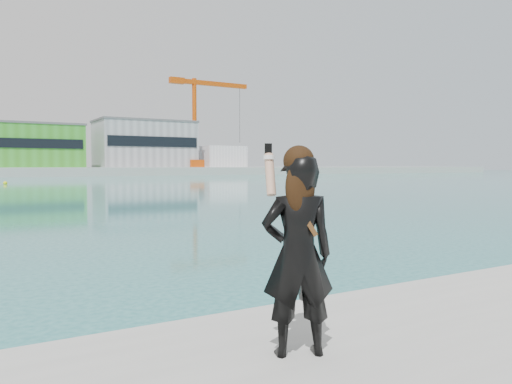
{
  "coord_description": "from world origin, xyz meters",
  "views": [
    {
      "loc": [
        -2.6,
        -3.85,
        2.42
      ],
      "look_at": [
        -0.17,
        0.28,
        2.16
      ],
      "focal_mm": 35.0,
      "sensor_mm": 36.0,
      "label": 1
    }
  ],
  "objects": [
    {
      "name": "warehouse_green",
      "position": [
        8.0,
        127.98,
        7.26
      ],
      "size": [
        30.6,
        16.36,
        10.5
      ],
      "color": "#379425",
      "rests_on": "far_quay"
    },
    {
      "name": "warehouse_grey_right",
      "position": [
        40.0,
        127.98,
        8.26
      ],
      "size": [
        25.5,
        15.35,
        12.5
      ],
      "color": "gray",
      "rests_on": "far_quay"
    },
    {
      "name": "ancillary_shed",
      "position": [
        62.0,
        126.0,
        5.0
      ],
      "size": [
        12.0,
        10.0,
        6.0
      ],
      "primitive_type": "cube",
      "color": "silver",
      "rests_on": "far_quay"
    },
    {
      "name": "dock_crane",
      "position": [
        53.2,
        122.0,
        15.07
      ],
      "size": [
        23.0,
        4.0,
        24.0
      ],
      "color": "#E5510D",
      "rests_on": "far_quay"
    },
    {
      "name": "flagpole_right",
      "position": [
        22.09,
        121.0,
        6.54
      ],
      "size": [
        1.28,
        0.16,
        8.0
      ],
      "color": "silver",
      "rests_on": "far_quay"
    },
    {
      "name": "buoy_near",
      "position": [
        2.08,
        68.31,
        0.0
      ],
      "size": [
        0.5,
        0.5,
        0.5
      ],
      "primitive_type": "sphere",
      "color": "#F2F50C",
      "rests_on": "ground"
    },
    {
      "name": "woman",
      "position": [
        -0.17,
        -0.42,
        1.71
      ],
      "size": [
        0.73,
        0.6,
        1.81
      ],
      "rotation": [
        0.0,
        0.0,
        2.79
      ],
      "color": "black",
      "rests_on": "near_quay"
    }
  ]
}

